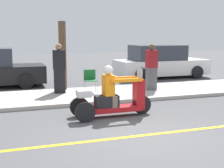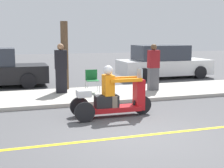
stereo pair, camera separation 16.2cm
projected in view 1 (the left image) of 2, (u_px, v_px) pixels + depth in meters
The scene contains 9 objects.
ground_plane at pixel (140, 136), 6.91m from camera, with size 60.00×60.00×0.00m, color #4C4C4F.
lane_stripe at pixel (138, 136), 6.90m from camera, with size 24.00×0.12×0.01m.
sidewalk_strip at pixel (88, 95), 11.20m from camera, with size 28.00×2.80×0.12m.
motorcycle_trike at pixel (112, 98), 8.47m from camera, with size 2.25×0.74×1.41m.
spectator_near_curb at pixel (151, 68), 11.83m from camera, with size 0.43×0.27×1.75m.
spectator_with_child at pixel (59, 69), 11.21m from camera, with size 0.43×0.26×1.78m.
folding_chair_curbside at pixel (90, 79), 11.40m from camera, with size 0.50×0.50×0.82m.
parked_car_lot_far at pixel (160, 62), 16.13m from camera, with size 4.74×2.12×1.68m.
tree_trunk at pixel (63, 56), 11.88m from camera, with size 0.28×0.28×2.60m.
Camera 1 is at (-2.72, -6.09, 2.23)m, focal length 50.00 mm.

